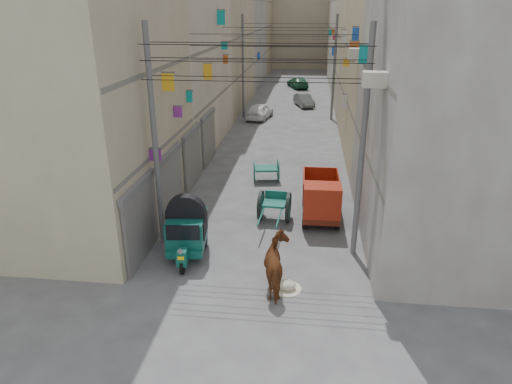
# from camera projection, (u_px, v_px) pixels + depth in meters

# --- Properties ---
(ground) EXTENTS (140.00, 140.00, 0.00)m
(ground) POSITION_uv_depth(u_px,v_px,m) (229.00, 360.00, 11.66)
(ground) COLOR #464548
(ground) RESTS_ON ground
(building_row_left) EXTENTS (8.00, 62.00, 14.00)m
(building_row_left) POSITION_uv_depth(u_px,v_px,m) (205.00, 31.00, 41.55)
(building_row_left) COLOR tan
(building_row_left) RESTS_ON ground
(building_row_right) EXTENTS (8.00, 62.00, 14.00)m
(building_row_right) POSITION_uv_depth(u_px,v_px,m) (384.00, 32.00, 39.84)
(building_row_right) COLOR #A39D98
(building_row_right) RESTS_ON ground
(end_cap_building) EXTENTS (22.00, 10.00, 13.00)m
(end_cap_building) POSITION_uv_depth(u_px,v_px,m) (301.00, 22.00, 70.06)
(end_cap_building) COLOR tan
(end_cap_building) RESTS_ON ground
(shutters_left) EXTENTS (0.18, 14.40, 2.88)m
(shutters_left) POSITION_uv_depth(u_px,v_px,m) (183.00, 168.00, 21.08)
(shutters_left) COLOR #535358
(shutters_left) RESTS_ON ground
(signboards) EXTENTS (8.22, 40.52, 5.67)m
(signboards) POSITION_uv_depth(u_px,v_px,m) (283.00, 88.00, 30.34)
(signboards) COLOR #DA1D53
(signboards) RESTS_ON ground
(ac_units) EXTENTS (0.70, 6.55, 3.35)m
(ac_units) POSITION_uv_depth(u_px,v_px,m) (368.00, 37.00, 15.56)
(ac_units) COLOR #B1AF9F
(ac_units) RESTS_ON ground
(utility_poles) EXTENTS (7.40, 22.20, 8.00)m
(utility_poles) POSITION_uv_depth(u_px,v_px,m) (278.00, 91.00, 25.83)
(utility_poles) COLOR #575759
(utility_poles) RESTS_ON ground
(overhead_cables) EXTENTS (7.40, 22.52, 1.12)m
(overhead_cables) POSITION_uv_depth(u_px,v_px,m) (276.00, 43.00, 22.40)
(overhead_cables) COLOR black
(overhead_cables) RESTS_ON ground
(auto_rickshaw) EXTENTS (1.62, 2.58, 1.77)m
(auto_rickshaw) POSITION_uv_depth(u_px,v_px,m) (187.00, 229.00, 16.27)
(auto_rickshaw) COLOR black
(auto_rickshaw) RESTS_ON ground
(tonga_cart) EXTENTS (1.38, 2.86, 1.26)m
(tonga_cart) POSITION_uv_depth(u_px,v_px,m) (274.00, 206.00, 19.14)
(tonga_cart) COLOR black
(tonga_cart) RESTS_ON ground
(mini_truck) EXTENTS (1.58, 3.41, 1.90)m
(mini_truck) POSITION_uv_depth(u_px,v_px,m) (321.00, 201.00, 18.97)
(mini_truck) COLOR black
(mini_truck) RESTS_ON ground
(second_cart) EXTENTS (1.46, 1.33, 1.16)m
(second_cart) POSITION_uv_depth(u_px,v_px,m) (266.00, 169.00, 23.59)
(second_cart) COLOR #145A4D
(second_cart) RESTS_ON ground
(feed_sack) EXTENTS (0.60, 0.48, 0.30)m
(feed_sack) POSITION_uv_depth(u_px,v_px,m) (287.00, 285.00, 14.55)
(feed_sack) COLOR beige
(feed_sack) RESTS_ON ground
(horse) EXTENTS (1.31, 2.18, 1.72)m
(horse) POSITION_uv_depth(u_px,v_px,m) (279.00, 266.00, 14.26)
(horse) COLOR maroon
(horse) RESTS_ON ground
(distant_car_white) EXTENTS (2.21, 3.97, 1.28)m
(distant_car_white) POSITION_uv_depth(u_px,v_px,m) (260.00, 111.00, 37.07)
(distant_car_white) COLOR white
(distant_car_white) RESTS_ON ground
(distant_car_grey) EXTENTS (2.14, 3.56, 1.11)m
(distant_car_grey) POSITION_uv_depth(u_px,v_px,m) (304.00, 100.00, 41.79)
(distant_car_grey) COLOR #505452
(distant_car_grey) RESTS_ON ground
(distant_car_green) EXTENTS (2.86, 4.43, 1.19)m
(distant_car_green) POSITION_uv_depth(u_px,v_px,m) (298.00, 82.00, 51.72)
(distant_car_green) COLOR #21613D
(distant_car_green) RESTS_ON ground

